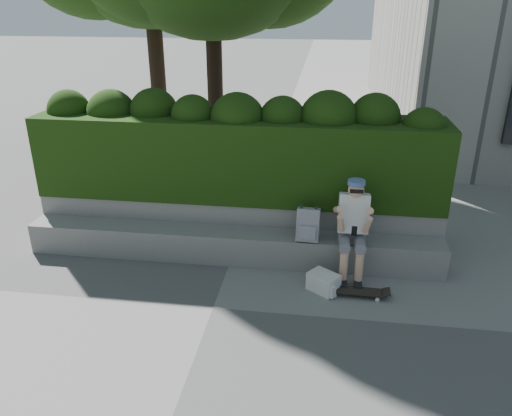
# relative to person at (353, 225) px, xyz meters

# --- Properties ---
(ground) EXTENTS (80.00, 80.00, 0.00)m
(ground) POSITION_rel_person_xyz_m (-1.70, -1.07, -0.75)
(ground) COLOR slate
(ground) RESTS_ON ground
(bench_ledge) EXTENTS (6.00, 0.45, 0.45)m
(bench_ledge) POSITION_rel_person_xyz_m (-1.70, 0.18, -0.53)
(bench_ledge) COLOR gray
(bench_ledge) RESTS_ON ground
(planter_wall) EXTENTS (6.00, 0.50, 0.75)m
(planter_wall) POSITION_rel_person_xyz_m (-1.70, 0.66, -0.38)
(planter_wall) COLOR gray
(planter_wall) RESTS_ON ground
(hedge) EXTENTS (6.00, 1.00, 1.20)m
(hedge) POSITION_rel_person_xyz_m (-1.70, 0.88, 0.60)
(hedge) COLOR black
(hedge) RESTS_ON planter_wall
(person) EXTENTS (0.40, 0.76, 1.38)m
(person) POSITION_rel_person_xyz_m (0.00, 0.00, 0.00)
(person) COLOR slate
(person) RESTS_ON ground
(skateboard) EXTENTS (0.77, 0.21, 0.08)m
(skateboard) POSITION_rel_person_xyz_m (0.07, -0.55, -0.69)
(skateboard) COLOR black
(skateboard) RESTS_ON ground
(backpack_plaid) EXTENTS (0.32, 0.18, 0.46)m
(backpack_plaid) POSITION_rel_person_xyz_m (-0.60, 0.08, -0.07)
(backpack_plaid) COLOR #A0A1A5
(backpack_plaid) RESTS_ON bench_ledge
(backpack_ground) EXTENTS (0.46, 0.44, 0.24)m
(backpack_ground) POSITION_rel_person_xyz_m (-0.35, -0.47, -0.63)
(backpack_ground) COLOR white
(backpack_ground) RESTS_ON ground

